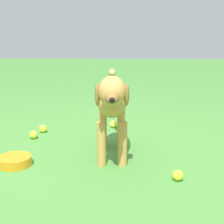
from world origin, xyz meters
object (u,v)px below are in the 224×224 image
(water_bowl, at_px, (15,161))
(dog, at_px, (112,101))
(tennis_ball_1, at_px, (113,124))
(tennis_ball_2, at_px, (34,135))
(tennis_ball_0, at_px, (178,175))
(tennis_ball_3, at_px, (43,129))

(water_bowl, bearing_deg, dog, -76.50)
(tennis_ball_1, xyz_separation_m, water_bowl, (-0.88, 0.62, -0.00))
(tennis_ball_2, bearing_deg, tennis_ball_0, -124.40)
(dog, relative_size, tennis_ball_1, 13.86)
(tennis_ball_3, bearing_deg, tennis_ball_1, -74.35)
(tennis_ball_0, bearing_deg, water_bowl, 79.93)
(dog, xyz_separation_m, water_bowl, (-0.15, 0.64, -0.38))
(tennis_ball_1, relative_size, water_bowl, 0.30)
(dog, xyz_separation_m, tennis_ball_0, (-0.34, -0.41, -0.38))
(tennis_ball_2, distance_m, water_bowl, 0.54)
(dog, relative_size, tennis_ball_3, 13.86)
(tennis_ball_1, bearing_deg, tennis_ball_2, 117.66)
(tennis_ball_3, bearing_deg, water_bowl, 178.40)
(tennis_ball_1, bearing_deg, tennis_ball_3, 105.65)
(tennis_ball_0, xyz_separation_m, water_bowl, (0.19, 1.04, -0.00))
(water_bowl, bearing_deg, tennis_ball_2, 1.97)
(dog, bearing_deg, tennis_ball_0, 47.82)
(tennis_ball_0, relative_size, tennis_ball_1, 1.00)
(tennis_ball_1, bearing_deg, water_bowl, 144.81)
(tennis_ball_1, distance_m, tennis_ball_3, 0.62)
(tennis_ball_1, bearing_deg, tennis_ball_0, -158.10)
(tennis_ball_0, distance_m, water_bowl, 1.06)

